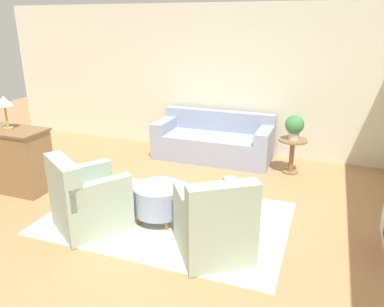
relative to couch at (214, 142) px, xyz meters
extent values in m
plane|color=#AD7F51|center=(0.12, -2.46, -0.32)|extent=(16.00, 16.00, 0.00)
cube|color=beige|center=(0.12, 0.55, 1.08)|extent=(9.91, 0.12, 2.80)
cube|color=beige|center=(0.12, -2.46, -0.31)|extent=(3.12, 2.02, 0.01)
cube|color=#8E99B2|center=(0.00, -0.05, -0.08)|extent=(2.18, 0.93, 0.47)
cube|color=#8E99B2|center=(0.00, 0.32, 0.34)|extent=(2.18, 0.20, 0.38)
cube|color=#8E99B2|center=(-0.97, -0.07, 0.26)|extent=(0.24, 0.89, 0.21)
cube|color=#8E99B2|center=(0.97, -0.07, 0.26)|extent=(0.24, 0.89, 0.21)
cube|color=olive|center=(0.00, -0.48, -0.29)|extent=(1.96, 0.05, 0.06)
cube|color=#9EB29E|center=(-0.68, -2.98, -0.09)|extent=(1.07, 1.08, 0.44)
cube|color=#9EB29E|center=(-0.85, -3.23, 0.39)|extent=(0.73, 0.58, 0.52)
cube|color=#9EB29E|center=(-0.42, -3.14, 0.28)|extent=(0.54, 0.71, 0.28)
cube|color=#9EB29E|center=(-0.92, -2.80, 0.28)|extent=(0.54, 0.71, 0.28)
cube|color=olive|center=(-0.47, -2.68, -0.28)|extent=(0.58, 0.42, 0.06)
cube|color=#9EB29E|center=(0.92, -2.98, -0.09)|extent=(1.07, 1.08, 0.44)
cube|color=#9EB29E|center=(1.09, -3.23, 0.39)|extent=(0.73, 0.58, 0.52)
cube|color=#9EB29E|center=(1.16, -2.80, 0.28)|extent=(0.54, 0.71, 0.28)
cube|color=#9EB29E|center=(0.65, -3.14, 0.28)|extent=(0.54, 0.71, 0.28)
cube|color=olive|center=(0.71, -2.68, -0.28)|extent=(0.58, 0.42, 0.06)
cylinder|color=#8E99B2|center=(0.04, -2.55, -0.01)|extent=(0.65, 0.65, 0.36)
cylinder|color=olive|center=(-0.15, -2.74, -0.25)|extent=(0.05, 0.05, 0.12)
cylinder|color=olive|center=(0.24, -2.74, -0.25)|extent=(0.05, 0.05, 0.12)
cylinder|color=olive|center=(-0.15, -2.35, -0.25)|extent=(0.05, 0.05, 0.12)
cylinder|color=olive|center=(0.24, -2.35, -0.25)|extent=(0.05, 0.05, 0.12)
cylinder|color=olive|center=(1.47, -0.26, 0.27)|extent=(0.48, 0.48, 0.03)
cylinder|color=olive|center=(1.47, -0.26, -0.03)|extent=(0.08, 0.08, 0.57)
cylinder|color=olive|center=(1.47, -0.26, -0.30)|extent=(0.26, 0.26, 0.03)
cube|color=olive|center=(-2.44, -2.42, 0.17)|extent=(1.06, 0.52, 0.97)
cube|color=brown|center=(-2.44, -2.42, 0.63)|extent=(1.10, 0.56, 0.03)
cylinder|color=beige|center=(1.47, -0.26, 0.34)|extent=(0.18, 0.18, 0.12)
sphere|color=#3D7F42|center=(1.47, -0.26, 0.54)|extent=(0.32, 0.32, 0.32)
cylinder|color=tan|center=(-2.44, -2.42, 0.66)|extent=(0.15, 0.15, 0.03)
cylinder|color=tan|center=(-2.44, -2.42, 0.84)|extent=(0.03, 0.03, 0.32)
cone|color=beige|center=(-2.44, -2.42, 1.07)|extent=(0.24, 0.24, 0.15)
camera|label=1|loc=(1.95, -6.48, 2.16)|focal=35.00mm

